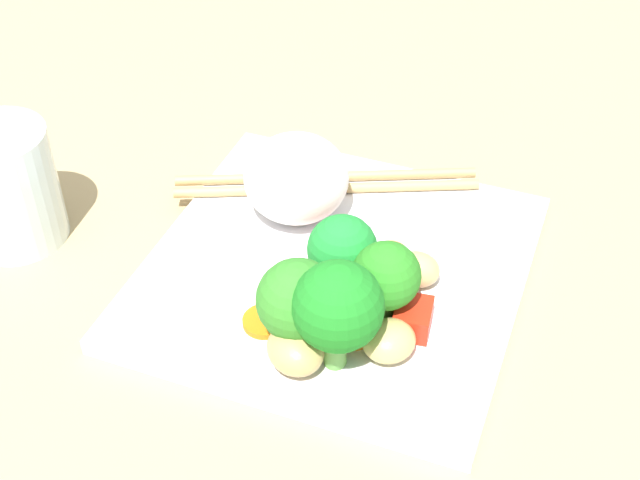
{
  "coord_description": "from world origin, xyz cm",
  "views": [
    {
      "loc": [
        43.55,
        13.78,
        42.57
      ],
      "look_at": [
        0.17,
        -1.15,
        3.2
      ],
      "focal_mm": 49.39,
      "sensor_mm": 36.0,
      "label": 1
    }
  ],
  "objects": [
    {
      "name": "ground_plane",
      "position": [
        0.0,
        0.0,
        -1.0
      ],
      "size": [
        110.0,
        110.0,
        2.0
      ],
      "primitive_type": "cube",
      "color": "tan"
    },
    {
      "name": "square_plate",
      "position": [
        0.0,
        0.0,
        0.6
      ],
      "size": [
        26.33,
        26.33,
        1.2
      ],
      "primitive_type": "cube",
      "rotation": [
        0.0,
        0.0,
        -0.03
      ],
      "color": "white",
      "rests_on": "ground_plane"
    },
    {
      "name": "rice_mound",
      "position": [
        -4.48,
        -4.57,
        4.41
      ],
      "size": [
        10.62,
        10.64,
        6.41
      ],
      "primitive_type": "ellipsoid",
      "rotation": [
        0.0,
        0.0,
        5.32
      ],
      "color": "white",
      "rests_on": "square_plate"
    },
    {
      "name": "broccoli_floret_0",
      "position": [
        7.64,
        -0.27,
        4.63
      ],
      "size": [
        5.27,
        5.27,
        6.21
      ],
      "color": "#79B054",
      "rests_on": "square_plate"
    },
    {
      "name": "broccoli_floret_1",
      "position": [
        4.26,
        4.6,
        4.96
      ],
      "size": [
        4.43,
        4.43,
        6.36
      ],
      "color": "#6DA747",
      "rests_on": "square_plate"
    },
    {
      "name": "broccoli_floret_2",
      "position": [
        8.43,
        2.8,
        5.75
      ],
      "size": [
        5.62,
        5.62,
        7.48
      ],
      "color": "#62A349",
      "rests_on": "square_plate"
    },
    {
      "name": "broccoli_floret_3",
      "position": [
        2.42,
        1.16,
        4.7
      ],
      "size": [
        4.66,
        4.66,
        6.05
      ],
      "color": "#55A03F",
      "rests_on": "square_plate"
    },
    {
      "name": "carrot_slice_0",
      "position": [
        4.76,
        -2.24,
        1.56
      ],
      "size": [
        3.37,
        3.37,
        0.72
      ],
      "primitive_type": "cylinder",
      "rotation": [
        0.0,
        0.0,
        3.69
      ],
      "color": "orange",
      "rests_on": "square_plate"
    },
    {
      "name": "carrot_slice_1",
      "position": [
        7.05,
        -2.57,
        1.42
      ],
      "size": [
        3.48,
        3.48,
        0.44
      ],
      "primitive_type": "cylinder",
      "rotation": [
        0.0,
        0.0,
        4.49
      ],
      "color": "orange",
      "rests_on": "square_plate"
    },
    {
      "name": "carrot_slice_2",
      "position": [
        6.38,
        3.35,
        1.59
      ],
      "size": [
        2.54,
        2.54,
        0.78
      ],
      "primitive_type": "cylinder",
      "rotation": [
        0.0,
        0.0,
        6.09
      ],
      "color": "#FC9C30",
      "rests_on": "square_plate"
    },
    {
      "name": "pepper_chunk_0",
      "position": [
        4.33,
        6.56,
        2.14
      ],
      "size": [
        3.03,
        2.59,
        1.87
      ],
      "primitive_type": "cube",
      "rotation": [
        0.0,
        0.0,
        3.24
      ],
      "color": "red",
      "rests_on": "square_plate"
    },
    {
      "name": "pepper_chunk_1",
      "position": [
        2.08,
        3.63,
        2.29
      ],
      "size": [
        3.21,
        3.49,
        2.17
      ],
      "primitive_type": "cube",
      "rotation": [
        0.0,
        0.0,
        1.97
      ],
      "color": "red",
      "rests_on": "square_plate"
    },
    {
      "name": "pepper_chunk_2",
      "position": [
        0.14,
        -0.37,
        2.35
      ],
      "size": [
        2.84,
        2.63,
        2.3
      ],
      "primitive_type": "cube",
      "rotation": [
        0.0,
        0.0,
        2.76
      ],
      "color": "red",
      "rests_on": "square_plate"
    },
    {
      "name": "pepper_chunk_3",
      "position": [
        4.46,
        1.76,
        1.95
      ],
      "size": [
        3.41,
        3.45,
        1.49
      ],
      "primitive_type": "cube",
      "rotation": [
        0.0,
        0.0,
        2.2
      ],
      "color": "red",
      "rests_on": "square_plate"
    },
    {
      "name": "chicken_piece_0",
      "position": [
        6.92,
        5.69,
        2.36
      ],
      "size": [
        4.64,
        4.56,
        2.32
      ],
      "primitive_type": "ellipsoid",
      "rotation": [
        0.0,
        0.0,
        2.59
      ],
      "color": "tan",
      "rests_on": "square_plate"
    },
    {
      "name": "chicken_piece_2",
      "position": [
        -0.79,
        3.77,
        2.15
      ],
      "size": [
        3.82,
        3.46,
        1.89
      ],
      "primitive_type": "ellipsoid",
      "rotation": [
        0.0,
        0.0,
        3.45
      ],
      "color": "#C0844A",
      "rests_on": "square_plate"
    },
    {
      "name": "chicken_piece_3",
      "position": [
        0.14,
        5.72,
        2.37
      ],
      "size": [
        2.7,
        3.17,
        2.35
      ],
      "primitive_type": "ellipsoid",
      "rotation": [
        0.0,
        0.0,
        1.57
      ],
      "color": "tan",
      "rests_on": "square_plate"
    },
    {
      "name": "chicken_piece_4",
      "position": [
        9.62,
        0.51,
        2.51
      ],
      "size": [
        5.19,
        5.24,
        2.62
      ],
      "primitive_type": "ellipsoid",
      "rotation": [
        0.0,
        0.0,
        3.98
      ],
      "color": "tan",
      "rests_on": "square_plate"
    },
    {
      "name": "chopstick_pair",
      "position": [
        -8.23,
        -3.51,
        1.6
      ],
      "size": [
        10.82,
        22.66,
        0.79
      ],
      "rotation": [
        0.0,
        0.0,
        5.09
      ],
      "color": "tan",
      "rests_on": "square_plate"
    },
    {
      "name": "drinking_glass",
      "position": [
        3.35,
        -23.8,
        4.49
      ],
      "size": [
        7.29,
        7.29,
        8.97
      ],
      "primitive_type": "cylinder",
      "color": "silver",
      "rests_on": "ground_plane"
    }
  ]
}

